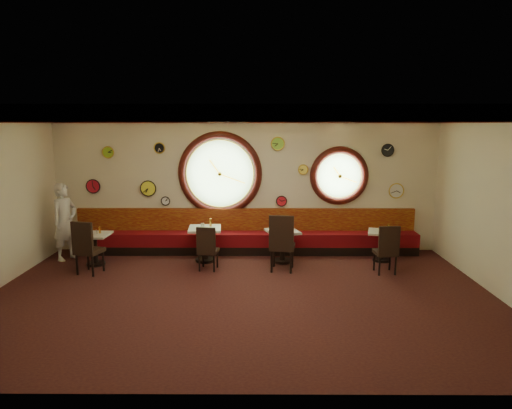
# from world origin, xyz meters

# --- Properties ---
(floor) EXTENTS (9.00, 6.00, 0.00)m
(floor) POSITION_xyz_m (0.00, 0.00, 0.00)
(floor) COLOR black
(floor) RESTS_ON ground
(ceiling) EXTENTS (9.00, 6.00, 0.02)m
(ceiling) POSITION_xyz_m (0.00, 0.00, 3.20)
(ceiling) COLOR gold
(ceiling) RESTS_ON wall_back
(wall_back) EXTENTS (9.00, 0.02, 3.20)m
(wall_back) POSITION_xyz_m (0.00, 3.00, 1.60)
(wall_back) COLOR beige
(wall_back) RESTS_ON floor
(wall_front) EXTENTS (9.00, 0.02, 3.20)m
(wall_front) POSITION_xyz_m (0.00, -3.00, 1.60)
(wall_front) COLOR beige
(wall_front) RESTS_ON floor
(wall_right) EXTENTS (0.02, 6.00, 3.20)m
(wall_right) POSITION_xyz_m (4.50, 0.00, 1.60)
(wall_right) COLOR beige
(wall_right) RESTS_ON floor
(molding_back) EXTENTS (9.00, 0.10, 0.18)m
(molding_back) POSITION_xyz_m (0.00, 2.95, 3.11)
(molding_back) COLOR black
(molding_back) RESTS_ON wall_back
(molding_front) EXTENTS (9.00, 0.10, 0.18)m
(molding_front) POSITION_xyz_m (0.00, -2.95, 3.11)
(molding_front) COLOR black
(molding_front) RESTS_ON wall_back
(molding_right) EXTENTS (0.10, 6.00, 0.18)m
(molding_right) POSITION_xyz_m (4.45, 0.00, 3.11)
(molding_right) COLOR black
(molding_right) RESTS_ON wall_back
(banquette_base) EXTENTS (8.00, 0.55, 0.20)m
(banquette_base) POSITION_xyz_m (0.00, 2.72, 0.10)
(banquette_base) COLOR black
(banquette_base) RESTS_ON floor
(banquette_seat) EXTENTS (8.00, 0.55, 0.30)m
(banquette_seat) POSITION_xyz_m (0.00, 2.72, 0.35)
(banquette_seat) COLOR #5C070E
(banquette_seat) RESTS_ON banquette_base
(banquette_back) EXTENTS (8.00, 0.10, 0.55)m
(banquette_back) POSITION_xyz_m (0.00, 2.94, 0.75)
(banquette_back) COLOR #650808
(banquette_back) RESTS_ON wall_back
(porthole_left_glass) EXTENTS (1.66, 0.02, 1.66)m
(porthole_left_glass) POSITION_xyz_m (-0.60, 3.00, 1.85)
(porthole_left_glass) COLOR #85B56C
(porthole_left_glass) RESTS_ON wall_back
(porthole_left_frame) EXTENTS (1.98, 0.18, 1.98)m
(porthole_left_frame) POSITION_xyz_m (-0.60, 2.98, 1.85)
(porthole_left_frame) COLOR black
(porthole_left_frame) RESTS_ON wall_back
(porthole_left_ring) EXTENTS (1.61, 0.03, 1.61)m
(porthole_left_ring) POSITION_xyz_m (-0.60, 2.95, 1.85)
(porthole_left_ring) COLOR gold
(porthole_left_ring) RESTS_ON wall_back
(porthole_right_glass) EXTENTS (1.10, 0.02, 1.10)m
(porthole_right_glass) POSITION_xyz_m (2.20, 3.00, 1.80)
(porthole_right_glass) COLOR #85B56C
(porthole_right_glass) RESTS_ON wall_back
(porthole_right_frame) EXTENTS (1.38, 0.18, 1.38)m
(porthole_right_frame) POSITION_xyz_m (2.20, 2.98, 1.80)
(porthole_right_frame) COLOR black
(porthole_right_frame) RESTS_ON wall_back
(porthole_right_ring) EXTENTS (1.09, 0.03, 1.09)m
(porthole_right_ring) POSITION_xyz_m (2.20, 2.95, 1.80)
(porthole_right_ring) COLOR gold
(porthole_right_ring) RESTS_ON wall_back
(wall_clock_0) EXTENTS (0.34, 0.03, 0.34)m
(wall_clock_0) POSITION_xyz_m (3.55, 2.96, 1.45)
(wall_clock_0) COLOR silver
(wall_clock_0) RESTS_ON wall_back
(wall_clock_1) EXTENTS (0.20, 0.03, 0.20)m
(wall_clock_1) POSITION_xyz_m (-1.90, 2.96, 1.20)
(wall_clock_1) COLOR white
(wall_clock_1) RESTS_ON wall_back
(wall_clock_2) EXTENTS (0.26, 0.03, 0.26)m
(wall_clock_2) POSITION_xyz_m (-3.20, 2.96, 2.35)
(wall_clock_2) COLOR #78A821
(wall_clock_2) RESTS_ON wall_back
(wall_clock_3) EXTENTS (0.24, 0.03, 0.24)m
(wall_clock_3) POSITION_xyz_m (0.85, 2.96, 1.20)
(wall_clock_3) COLOR red
(wall_clock_3) RESTS_ON wall_back
(wall_clock_4) EXTENTS (0.28, 0.03, 0.28)m
(wall_clock_4) POSITION_xyz_m (3.30, 2.96, 2.40)
(wall_clock_4) COLOR black
(wall_clock_4) RESTS_ON wall_back
(wall_clock_5) EXTENTS (0.36, 0.03, 0.36)m
(wall_clock_5) POSITION_xyz_m (-2.30, 2.96, 1.50)
(wall_clock_5) COLOR #F2F235
(wall_clock_5) RESTS_ON wall_back
(wall_clock_6) EXTENTS (0.22, 0.03, 0.22)m
(wall_clock_6) POSITION_xyz_m (1.35, 2.96, 1.95)
(wall_clock_6) COLOR #F1E050
(wall_clock_6) RESTS_ON wall_back
(wall_clock_7) EXTENTS (0.30, 0.03, 0.30)m
(wall_clock_7) POSITION_xyz_m (0.75, 2.96, 2.55)
(wall_clock_7) COLOR #85CF40
(wall_clock_7) RESTS_ON wall_back
(wall_clock_8) EXTENTS (0.32, 0.03, 0.32)m
(wall_clock_8) POSITION_xyz_m (-3.60, 2.96, 1.55)
(wall_clock_8) COLOR red
(wall_clock_8) RESTS_ON wall_back
(wall_clock_9) EXTENTS (0.24, 0.03, 0.24)m
(wall_clock_9) POSITION_xyz_m (-2.00, 2.96, 2.45)
(wall_clock_9) COLOR black
(wall_clock_9) RESTS_ON wall_back
(table_a) EXTENTS (0.65, 0.65, 0.69)m
(table_a) POSITION_xyz_m (-3.21, 1.78, 0.43)
(table_a) COLOR black
(table_a) RESTS_ON floor
(table_b) EXTENTS (0.74, 0.74, 0.76)m
(table_b) POSITION_xyz_m (-0.87, 2.05, 0.48)
(table_b) COLOR black
(table_b) RESTS_ON floor
(table_c) EXTENTS (0.81, 0.81, 0.71)m
(table_c) POSITION_xyz_m (0.83, 1.99, 0.45)
(table_c) COLOR black
(table_c) RESTS_ON floor
(table_d) EXTENTS (0.75, 0.75, 0.68)m
(table_d) POSITION_xyz_m (3.04, 2.10, 0.43)
(table_d) COLOR black
(table_d) RESTS_ON floor
(chair_a) EXTENTS (0.57, 0.57, 0.68)m
(chair_a) POSITION_xyz_m (-3.15, 1.13, 0.63)
(chair_a) COLOR black
(chair_a) RESTS_ON floor
(chair_b) EXTENTS (0.44, 0.44, 0.58)m
(chair_b) POSITION_xyz_m (-0.75, 1.39, 0.54)
(chair_b) COLOR black
(chair_b) RESTS_ON floor
(chair_c) EXTENTS (0.57, 0.57, 0.74)m
(chair_c) POSITION_xyz_m (0.78, 1.34, 0.68)
(chair_c) COLOR black
(chair_c) RESTS_ON floor
(chair_d) EXTENTS (0.45, 0.45, 0.63)m
(chair_d) POSITION_xyz_m (2.89, 1.19, 0.58)
(chair_d) COLOR black
(chair_d) RESTS_ON floor
(condiment_a_salt) EXTENTS (0.04, 0.04, 0.11)m
(condiment_a_salt) POSITION_xyz_m (-3.28, 1.83, 0.74)
(condiment_a_salt) COLOR silver
(condiment_a_salt) RESTS_ON table_a
(condiment_b_salt) EXTENTS (0.04, 0.04, 0.10)m
(condiment_b_salt) POSITION_xyz_m (-0.95, 2.08, 0.81)
(condiment_b_salt) COLOR silver
(condiment_b_salt) RESTS_ON table_b
(condiment_c_salt) EXTENTS (0.03, 0.03, 0.10)m
(condiment_c_salt) POSITION_xyz_m (0.72, 2.05, 0.76)
(condiment_c_salt) COLOR silver
(condiment_c_salt) RESTS_ON table_c
(condiment_d_salt) EXTENTS (0.04, 0.04, 0.10)m
(condiment_d_salt) POSITION_xyz_m (3.02, 2.13, 0.73)
(condiment_d_salt) COLOR silver
(condiment_d_salt) RESTS_ON table_d
(condiment_a_pepper) EXTENTS (0.03, 0.03, 0.09)m
(condiment_a_pepper) POSITION_xyz_m (-3.16, 1.79, 0.73)
(condiment_a_pepper) COLOR silver
(condiment_a_pepper) RESTS_ON table_a
(condiment_b_pepper) EXTENTS (0.04, 0.04, 0.11)m
(condiment_b_pepper) POSITION_xyz_m (-0.90, 2.05, 0.82)
(condiment_b_pepper) COLOR silver
(condiment_b_pepper) RESTS_ON table_b
(condiment_c_pepper) EXTENTS (0.04, 0.04, 0.11)m
(condiment_c_pepper) POSITION_xyz_m (0.82, 1.97, 0.77)
(condiment_c_pepper) COLOR #BBBCC0
(condiment_c_pepper) RESTS_ON table_c
(condiment_d_pepper) EXTENTS (0.04, 0.04, 0.10)m
(condiment_d_pepper) POSITION_xyz_m (3.08, 2.12, 0.72)
(condiment_d_pepper) COLOR silver
(condiment_d_pepper) RESTS_ON table_d
(condiment_a_bottle) EXTENTS (0.05, 0.05, 0.15)m
(condiment_a_bottle) POSITION_xyz_m (-3.10, 1.83, 0.76)
(condiment_a_bottle) COLOR gold
(condiment_a_bottle) RESTS_ON table_a
(condiment_b_bottle) EXTENTS (0.06, 0.06, 0.18)m
(condiment_b_bottle) POSITION_xyz_m (-0.76, 2.18, 0.85)
(condiment_b_bottle) COLOR gold
(condiment_b_bottle) RESTS_ON table_b
(condiment_c_bottle) EXTENTS (0.05, 0.05, 0.15)m
(condiment_c_bottle) POSITION_xyz_m (0.87, 2.10, 0.79)
(condiment_c_bottle) COLOR gold
(condiment_c_bottle) RESTS_ON table_c
(condiment_d_bottle) EXTENTS (0.05, 0.05, 0.15)m
(condiment_d_bottle) POSITION_xyz_m (3.17, 2.16, 0.75)
(condiment_d_bottle) COLOR gold
(condiment_d_bottle) RESTS_ON table_d
(waiter) EXTENTS (0.64, 0.75, 1.72)m
(waiter) POSITION_xyz_m (-4.00, 2.20, 0.86)
(waiter) COLOR silver
(waiter) RESTS_ON floor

